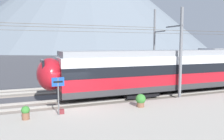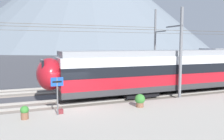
{
  "view_description": "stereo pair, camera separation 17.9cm",
  "coord_description": "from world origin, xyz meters",
  "px_view_note": "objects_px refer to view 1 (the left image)",
  "views": [
    {
      "loc": [
        -2.98,
        -14.89,
        4.3
      ],
      "look_at": [
        4.16,
        3.33,
        2.16
      ],
      "focal_mm": 37.02,
      "sensor_mm": 36.0,
      "label": 1
    },
    {
      "loc": [
        -2.82,
        -14.95,
        4.3
      ],
      "look_at": [
        4.16,
        3.33,
        2.16
      ],
      "focal_mm": 37.02,
      "sensor_mm": 36.0,
      "label": 2
    }
  ],
  "objects_px": {
    "catenary_mast_mid": "(180,52)",
    "platform_sign": "(58,88)",
    "handbag_near_sign": "(61,112)",
    "potted_plant_by_shelter": "(141,100)",
    "catenary_mast_far_side": "(155,44)",
    "potted_plant_platform_edge": "(26,112)"
  },
  "relations": [
    {
      "from": "catenary_mast_far_side",
      "to": "handbag_near_sign",
      "type": "bearing_deg",
      "value": -140.65
    },
    {
      "from": "platform_sign",
      "to": "potted_plant_by_shelter",
      "type": "relative_size",
      "value": 2.56
    },
    {
      "from": "potted_plant_by_shelter",
      "to": "potted_plant_platform_edge",
      "type": "bearing_deg",
      "value": 179.75
    },
    {
      "from": "catenary_mast_far_side",
      "to": "potted_plant_by_shelter",
      "type": "distance_m",
      "value": 13.72
    },
    {
      "from": "platform_sign",
      "to": "catenary_mast_mid",
      "type": "bearing_deg",
      "value": 9.52
    },
    {
      "from": "platform_sign",
      "to": "potted_plant_platform_edge",
      "type": "xyz_separation_m",
      "value": [
        -1.78,
        -0.13,
        -1.19
      ]
    },
    {
      "from": "potted_plant_by_shelter",
      "to": "catenary_mast_mid",
      "type": "bearing_deg",
      "value": 22.2
    },
    {
      "from": "catenary_mast_mid",
      "to": "handbag_near_sign",
      "type": "relative_size",
      "value": 106.21
    },
    {
      "from": "catenary_mast_far_side",
      "to": "handbag_near_sign",
      "type": "distance_m",
      "value": 16.91
    },
    {
      "from": "handbag_near_sign",
      "to": "potted_plant_platform_edge",
      "type": "xyz_separation_m",
      "value": [
        -1.95,
        -0.31,
        0.26
      ]
    },
    {
      "from": "catenary_mast_far_side",
      "to": "platform_sign",
      "type": "xyz_separation_m",
      "value": [
        -12.89,
        -10.61,
        -2.45
      ]
    },
    {
      "from": "platform_sign",
      "to": "potted_plant_by_shelter",
      "type": "distance_m",
      "value": 5.31
    },
    {
      "from": "potted_plant_platform_edge",
      "to": "potted_plant_by_shelter",
      "type": "relative_size",
      "value": 0.87
    },
    {
      "from": "potted_plant_platform_edge",
      "to": "potted_plant_by_shelter",
      "type": "xyz_separation_m",
      "value": [
        6.96,
        -0.03,
        0.07
      ]
    },
    {
      "from": "catenary_mast_far_side",
      "to": "potted_plant_platform_edge",
      "type": "relative_size",
      "value": 57.17
    },
    {
      "from": "catenary_mast_mid",
      "to": "platform_sign",
      "type": "height_order",
      "value": "catenary_mast_mid"
    },
    {
      "from": "potted_plant_platform_edge",
      "to": "handbag_near_sign",
      "type": "bearing_deg",
      "value": 9.09
    },
    {
      "from": "catenary_mast_far_side",
      "to": "catenary_mast_mid",
      "type": "bearing_deg",
      "value": -110.64
    },
    {
      "from": "catenary_mast_mid",
      "to": "potted_plant_platform_edge",
      "type": "distance_m",
      "value": 11.8
    },
    {
      "from": "catenary_mast_mid",
      "to": "catenary_mast_far_side",
      "type": "xyz_separation_m",
      "value": [
        3.4,
        9.02,
        0.59
      ]
    },
    {
      "from": "catenary_mast_far_side",
      "to": "potted_plant_by_shelter",
      "type": "xyz_separation_m",
      "value": [
        -7.7,
        -10.77,
        -3.58
      ]
    },
    {
      "from": "platform_sign",
      "to": "handbag_near_sign",
      "type": "relative_size",
      "value": 5.49
    }
  ]
}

